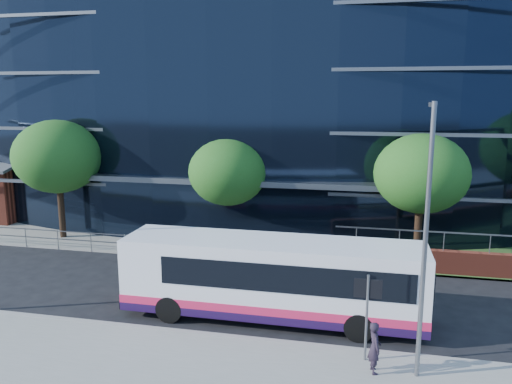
% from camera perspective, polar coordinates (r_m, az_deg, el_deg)
% --- Properties ---
extents(ground, '(200.00, 200.00, 0.00)m').
position_cam_1_polar(ground, '(18.82, -2.01, -15.20)').
color(ground, black).
rests_on(ground, ground).
extents(kerb, '(80.00, 0.25, 0.16)m').
position_cam_1_polar(kerb, '(17.92, -2.83, -16.33)').
color(kerb, gray).
rests_on(kerb, ground).
extents(yellow_line_outer, '(80.00, 0.08, 0.01)m').
position_cam_1_polar(yellow_line_outer, '(18.13, -2.66, -16.26)').
color(yellow_line_outer, gold).
rests_on(yellow_line_outer, ground).
extents(yellow_line_inner, '(80.00, 0.08, 0.01)m').
position_cam_1_polar(yellow_line_inner, '(18.26, -2.53, -16.05)').
color(yellow_line_inner, gold).
rests_on(yellow_line_inner, ground).
extents(far_forecourt, '(50.00, 8.00, 0.10)m').
position_cam_1_polar(far_forecourt, '(30.36, -7.87, -4.94)').
color(far_forecourt, gray).
rests_on(far_forecourt, ground).
extents(glass_office, '(44.00, 23.10, 16.00)m').
position_cam_1_polar(glass_office, '(38.12, -0.12, 10.47)').
color(glass_office, black).
rests_on(glass_office, ground).
extents(guard_railings, '(24.00, 0.05, 1.10)m').
position_cam_1_polar(guard_railings, '(27.41, -14.75, -5.26)').
color(guard_railings, slate).
rests_on(guard_railings, ground).
extents(street_sign, '(0.85, 0.09, 2.80)m').
position_cam_1_polar(street_sign, '(16.00, 12.62, -11.89)').
color(street_sign, slate).
rests_on(street_sign, pavement_near).
extents(tree_far_a, '(4.95, 4.95, 6.98)m').
position_cam_1_polar(tree_far_a, '(30.86, -21.74, 3.76)').
color(tree_far_a, black).
rests_on(tree_far_a, ground).
extents(tree_far_b, '(4.29, 4.29, 6.05)m').
position_cam_1_polar(tree_far_b, '(27.17, -3.24, 2.26)').
color(tree_far_b, black).
rests_on(tree_far_b, ground).
extents(tree_far_c, '(4.62, 4.62, 6.51)m').
position_cam_1_polar(tree_far_c, '(25.79, 18.38, 1.99)').
color(tree_far_c, black).
rests_on(tree_far_c, ground).
extents(streetlight_east, '(0.15, 0.77, 8.00)m').
position_cam_1_polar(streetlight_east, '(14.81, 18.82, -4.72)').
color(streetlight_east, slate).
rests_on(streetlight_east, pavement_near).
extents(city_bus, '(11.26, 2.61, 3.04)m').
position_cam_1_polar(city_bus, '(18.88, 2.12, -9.78)').
color(city_bus, white).
rests_on(city_bus, ground).
extents(pedestrian, '(0.52, 0.66, 1.58)m').
position_cam_1_polar(pedestrian, '(15.90, 13.39, -16.90)').
color(pedestrian, black).
rests_on(pedestrian, pavement_near).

